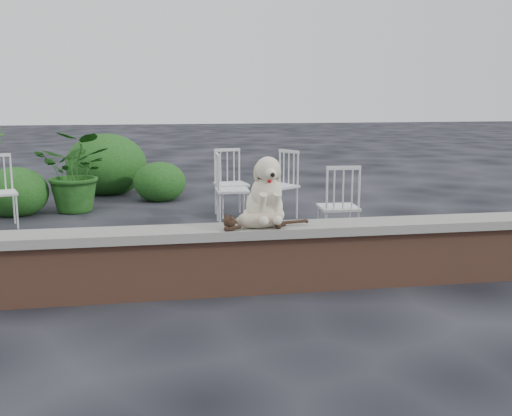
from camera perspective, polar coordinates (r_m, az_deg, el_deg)
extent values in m
plane|color=black|center=(5.36, -2.36, -7.86)|extent=(60.00, 60.00, 0.00)
cube|color=brown|center=(5.28, -2.38, -5.29)|extent=(6.00, 0.30, 0.50)
cube|color=slate|center=(5.21, -2.41, -2.22)|extent=(6.20, 0.40, 0.08)
imported|color=#1B4313|center=(9.18, -16.54, 3.32)|extent=(1.25, 1.14, 1.18)
ellipsoid|color=#1B4313|center=(9.23, -21.75, 1.36)|extent=(0.92, 0.84, 0.73)
ellipsoid|color=#1B4313|center=(10.79, -13.93, 3.94)|extent=(1.38, 1.27, 1.09)
ellipsoid|color=#1B4313|center=(9.90, -9.05, 2.41)|extent=(0.84, 0.77, 0.66)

